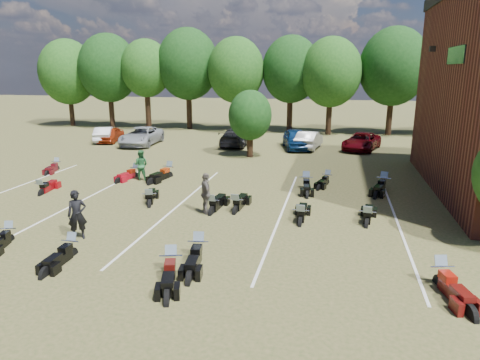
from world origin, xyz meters
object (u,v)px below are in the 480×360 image
(person_grey, at_px, (206,194))
(motorcycle_7, at_px, (42,195))
(car_4, at_px, (296,139))
(motorcycle_0, at_px, (10,242))
(motorcycle_14, at_px, (57,170))
(motorcycle_3, at_px, (72,256))
(car_0, at_px, (111,135))
(person_green, at_px, (141,165))
(person_black, at_px, (77,215))

(person_grey, xyz_separation_m, motorcycle_7, (-9.30, 0.99, -0.95))
(car_4, xyz_separation_m, person_grey, (-2.39, -17.36, 0.15))
(motorcycle_0, bearing_deg, motorcycle_14, 101.94)
(car_4, height_order, motorcycle_3, car_4)
(car_0, relative_size, person_green, 2.12)
(motorcycle_14, bearing_deg, motorcycle_7, -73.88)
(car_4, distance_m, person_grey, 17.53)
(person_black, bearing_deg, person_grey, 11.46)
(person_green, xyz_separation_m, motorcycle_3, (2.30, -10.50, -0.90))
(car_0, relative_size, motorcycle_0, 1.91)
(motorcycle_3, xyz_separation_m, motorcycle_14, (-8.82, 11.64, 0.00))
(motorcycle_0, bearing_deg, car_0, 94.23)
(person_green, distance_m, person_grey, 7.51)
(car_4, distance_m, motorcycle_3, 23.51)
(person_grey, distance_m, motorcycle_0, 8.01)
(car_0, bearing_deg, person_green, -63.16)
(motorcycle_7, bearing_deg, person_grey, 165.41)
(person_green, distance_m, motorcycle_0, 9.93)
(person_black, height_order, motorcycle_0, person_black)
(person_black, bearing_deg, motorcycle_7, 103.97)
(motorcycle_14, bearing_deg, motorcycle_3, -64.84)
(person_black, xyz_separation_m, motorcycle_14, (-8.15, 10.13, -0.97))
(motorcycle_3, bearing_deg, person_grey, 56.67)
(motorcycle_0, height_order, motorcycle_3, motorcycle_3)
(motorcycle_14, bearing_deg, motorcycle_0, -74.43)
(motorcycle_7, bearing_deg, motorcycle_0, 108.54)
(motorcycle_0, relative_size, motorcycle_3, 0.94)
(person_green, relative_size, motorcycle_0, 0.90)
(car_4, height_order, person_green, person_green)
(person_green, bearing_deg, motorcycle_14, -11.22)
(car_4, xyz_separation_m, person_green, (-7.95, -12.31, 0.10))
(person_green, xyz_separation_m, motorcycle_7, (-3.74, -4.07, -0.90))
(car_0, distance_m, motorcycle_7, 16.80)
(person_grey, bearing_deg, motorcycle_7, 52.18)
(motorcycle_3, distance_m, motorcycle_7, 8.82)
(person_grey, xyz_separation_m, motorcycle_14, (-12.08, 6.20, -0.95))
(motorcycle_14, bearing_deg, person_black, -63.18)
(person_grey, xyz_separation_m, motorcycle_0, (-6.34, -4.81, -0.95))
(person_black, distance_m, motorcycle_14, 13.04)
(person_black, relative_size, motorcycle_0, 0.97)
(person_green, xyz_separation_m, motorcycle_14, (-6.52, 1.15, -0.90))
(person_grey, distance_m, motorcycle_7, 9.40)
(person_green, height_order, motorcycle_14, person_green)
(car_0, height_order, motorcycle_3, car_0)
(person_green, bearing_deg, car_4, -124.14)
(motorcycle_3, relative_size, motorcycle_7, 1.00)
(car_0, relative_size, motorcycle_7, 1.79)
(motorcycle_3, height_order, motorcycle_7, same)
(person_green, xyz_separation_m, motorcycle_0, (-0.78, -9.86, -0.90))
(car_0, bearing_deg, motorcycle_7, -81.96)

